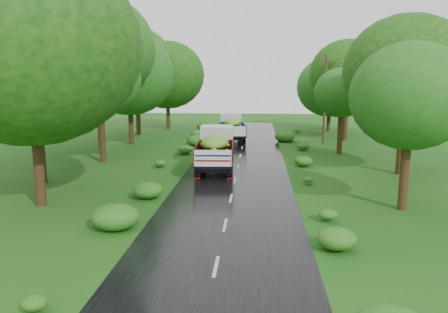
# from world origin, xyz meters

# --- Properties ---
(ground) EXTENTS (120.00, 120.00, 0.00)m
(ground) POSITION_xyz_m (0.00, 0.00, 0.00)
(ground) COLOR #124B10
(ground) RESTS_ON ground
(road) EXTENTS (6.50, 80.00, 0.02)m
(road) POSITION_xyz_m (0.00, 5.00, 0.01)
(road) COLOR black
(road) RESTS_ON ground
(road_lines) EXTENTS (0.12, 69.60, 0.00)m
(road_lines) POSITION_xyz_m (0.00, 6.00, 0.02)
(road_lines) COLOR #BFB78C
(road_lines) RESTS_ON road
(truck_near) EXTENTS (2.54, 6.48, 2.68)m
(truck_near) POSITION_xyz_m (-1.40, 14.81, 1.52)
(truck_near) COLOR black
(truck_near) RESTS_ON ground
(truck_far) EXTENTS (2.89, 6.18, 2.50)m
(truck_far) POSITION_xyz_m (-1.14, 28.05, 1.42)
(truck_far) COLOR black
(truck_far) RESTS_ON ground
(utility_pole) EXTENTS (1.38, 0.34, 7.90)m
(utility_pole) POSITION_xyz_m (7.21, 26.31, 4.07)
(utility_pole) COLOR #382616
(utility_pole) RESTS_ON ground
(trees_left) EXTENTS (6.52, 35.18, 10.05)m
(trees_left) POSITION_xyz_m (-10.12, 20.41, 7.07)
(trees_left) COLOR black
(trees_left) RESTS_ON ground
(trees_right) EXTENTS (5.85, 33.53, 8.08)m
(trees_right) POSITION_xyz_m (9.26, 23.10, 5.56)
(trees_right) COLOR black
(trees_right) RESTS_ON ground
(shrubs) EXTENTS (11.90, 44.00, 0.70)m
(shrubs) POSITION_xyz_m (0.00, 14.00, 0.35)
(shrubs) COLOR #225514
(shrubs) RESTS_ON ground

